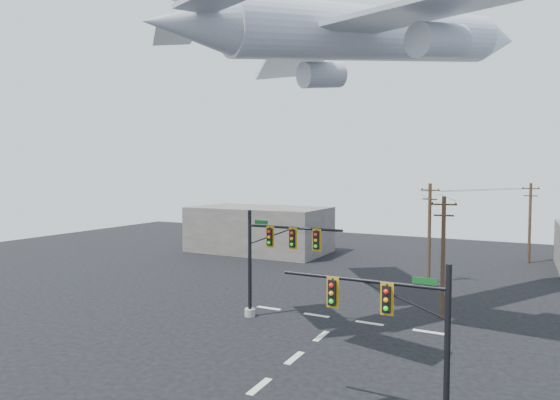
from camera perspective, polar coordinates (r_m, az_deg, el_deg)
The scene contains 10 objects.
ground at distance 24.69m, azimuth -2.53°, elevation -21.76°, with size 120.00×120.00×0.00m, color black.
lane_markings at distance 29.08m, azimuth 2.95°, elevation -17.80°, with size 14.00×21.20×0.01m.
signal_mast_near at distance 20.26m, azimuth 15.17°, elevation -16.07°, with size 7.38×0.77×6.96m.
signal_mast_far at distance 33.42m, azimuth -1.12°, elevation -7.17°, with size 7.50×0.86×7.81m.
utility_pole_a at distance 35.67m, azimuth 19.26°, elevation -6.35°, with size 1.77×0.29×8.85m.
utility_pole_b at distance 46.81m, azimuth 17.74°, elevation -3.64°, with size 1.84×0.83×9.55m.
utility_pole_c at distance 62.03m, azimuth 28.16°, elevation -2.30°, with size 1.85×0.76×9.39m.
power_lines at distance 48.87m, azimuth 22.07°, elevation 0.90°, with size 10.45×26.91×0.27m.
airliner at distance 35.70m, azimuth 11.50°, elevation 19.09°, with size 28.22×30.92×8.83m.
building_left at distance 63.14m, azimuth -2.56°, elevation -3.59°, with size 18.00×10.00×6.00m, color slate.
Camera 1 is at (11.12, -19.44, 10.40)m, focal length 30.00 mm.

